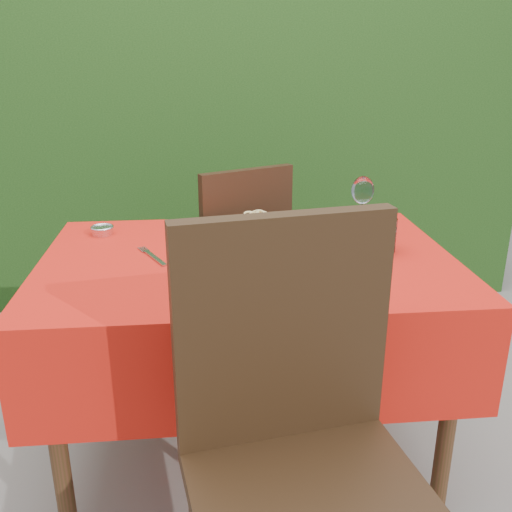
{
  "coord_description": "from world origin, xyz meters",
  "views": [
    {
      "loc": [
        -0.14,
        -1.64,
        1.36
      ],
      "look_at": [
        0.02,
        -0.05,
        0.77
      ],
      "focal_mm": 40.0,
      "sensor_mm": 36.0,
      "label": 1
    }
  ],
  "objects": [
    {
      "name": "hedge",
      "position": [
        0.0,
        1.55,
        0.92
      ],
      "size": [
        3.2,
        0.55,
        1.78
      ],
      "color": "black",
      "rests_on": "ground"
    },
    {
      "name": "steel_ramekin",
      "position": [
        -0.48,
        0.27,
        0.76
      ],
      "size": [
        0.07,
        0.07,
        0.03
      ],
      "primitive_type": "cylinder",
      "color": "silver",
      "rests_on": "dining_table"
    },
    {
      "name": "chair_far",
      "position": [
        0.0,
        0.66,
        0.52
      ],
      "size": [
        0.54,
        0.54,
        0.9
      ],
      "rotation": [
        0.0,
        0.0,
        3.57
      ],
      "color": "black",
      "rests_on": "ground"
    },
    {
      "name": "wine_glass",
      "position": [
        0.42,
        0.24,
        0.88
      ],
      "size": [
        0.08,
        0.08,
        0.19
      ],
      "color": "silver",
      "rests_on": "dining_table"
    },
    {
      "name": "ground",
      "position": [
        0.0,
        0.0,
        0.0
      ],
      "size": [
        60.0,
        60.0,
        0.0
      ],
      "primitive_type": "plane",
      "color": "#66605C",
      "rests_on": "ground"
    },
    {
      "name": "pizza_plate",
      "position": [
        0.07,
        -0.1,
        0.77
      ],
      "size": [
        0.33,
        0.33,
        0.05
      ],
      "rotation": [
        0.0,
        0.0,
        0.38
      ],
      "color": "white",
      "rests_on": "dining_table"
    },
    {
      "name": "fork",
      "position": [
        -0.28,
        0.01,
        0.75
      ],
      "size": [
        0.11,
        0.2,
        0.01
      ],
      "primitive_type": "cube",
      "rotation": [
        0.0,
        0.0,
        0.46
      ],
      "color": "#ADADB3",
      "rests_on": "dining_table"
    },
    {
      "name": "dining_table",
      "position": [
        0.0,
        0.0,
        0.6
      ],
      "size": [
        1.26,
        0.86,
        0.75
      ],
      "color": "#452516",
      "rests_on": "ground"
    },
    {
      "name": "chair_near",
      "position": [
        0.05,
        -0.68,
        0.6
      ],
      "size": [
        0.54,
        0.54,
        1.04
      ],
      "rotation": [
        0.0,
        0.0,
        0.17
      ],
      "color": "black",
      "rests_on": "ground"
    },
    {
      "name": "water_glass",
      "position": [
        0.43,
        0.01,
        0.8
      ],
      "size": [
        0.08,
        0.08,
        0.11
      ],
      "color": "silver",
      "rests_on": "dining_table"
    },
    {
      "name": "pasta_plate",
      "position": [
        0.05,
        0.24,
        0.77
      ],
      "size": [
        0.23,
        0.23,
        0.07
      ],
      "rotation": [
        0.0,
        0.0,
        -0.25
      ],
      "color": "white",
      "rests_on": "dining_table"
    }
  ]
}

